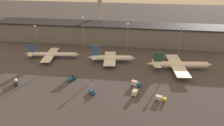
{
  "coord_description": "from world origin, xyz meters",
  "views": [
    {
      "loc": [
        29.73,
        -116.45,
        70.59
      ],
      "look_at": [
        10.85,
        20.66,
        6.0
      ],
      "focal_mm": 35.0,
      "sensor_mm": 36.0,
      "label": 1
    }
  ],
  "objects": [
    {
      "name": "ground",
      "position": [
        0.0,
        0.0,
        0.0
      ],
      "size": [
        600.0,
        600.0,
        0.0
      ],
      "primitive_type": "plane",
      "color": "#423F44"
    },
    {
      "name": "terminal_building",
      "position": [
        0.0,
        79.67,
        9.17
      ],
      "size": [
        217.57,
        23.75,
        18.24
      ],
      "color": "slate",
      "rests_on": "ground"
    },
    {
      "name": "service_vehicle_1",
      "position": [
        28.3,
        -8.71,
        1.95
      ],
      "size": [
        3.86,
        5.53,
        3.58
      ],
      "rotation": [
        0.0,
        0.0,
        1.27
      ],
      "color": "gold",
      "rests_on": "ground"
    },
    {
      "name": "control_tower",
      "position": [
        -13.93,
        107.97,
        26.86
      ],
      "size": [
        9.0,
        9.0,
        46.48
      ],
      "color": "#99999E",
      "rests_on": "ground"
    },
    {
      "name": "lamp_post_3",
      "position": [
        61.42,
        56.96,
        15.37
      ],
      "size": [
        1.8,
        1.8,
        24.04
      ],
      "color": "slate",
      "rests_on": "ground"
    },
    {
      "name": "service_vehicle_3",
      "position": [
        -46.56,
        -6.69,
        1.74
      ],
      "size": [
        5.09,
        6.71,
        3.16
      ],
      "rotation": [
        0.0,
        0.0,
        -1.06
      ],
      "color": "#282D38",
      "rests_on": "ground"
    },
    {
      "name": "lamp_post_0",
      "position": [
        -61.76,
        56.96,
        13.48
      ],
      "size": [
        1.8,
        1.8,
        20.66
      ],
      "color": "slate",
      "rests_on": "ground"
    },
    {
      "name": "lamp_post_1",
      "position": [
        -18.61,
        56.96,
        18.23
      ],
      "size": [
        1.8,
        1.8,
        29.27
      ],
      "color": "slate",
      "rests_on": "ground"
    },
    {
      "name": "airplane_0",
      "position": [
        -39.92,
        36.34,
        3.0
      ],
      "size": [
        44.45,
        30.43,
        11.5
      ],
      "rotation": [
        0.0,
        0.0,
        0.11
      ],
      "color": "white",
      "rests_on": "ground"
    },
    {
      "name": "service_vehicle_4",
      "position": [
        3.34,
        -10.58,
        1.22
      ],
      "size": [
        4.95,
        5.66,
        2.59
      ],
      "rotation": [
        0.0,
        0.0,
        -0.94
      ],
      "color": "#195199",
      "rests_on": "ground"
    },
    {
      "name": "service_vehicle_0",
      "position": [
        28.34,
        1.81,
        1.85
      ],
      "size": [
        6.39,
        4.27,
        3.33
      ],
      "rotation": [
        0.0,
        0.0,
        -0.38
      ],
      "color": "#195199",
      "rests_on": "ground"
    },
    {
      "name": "service_vehicle_5",
      "position": [
        42.61,
        -12.1,
        1.59
      ],
      "size": [
        6.16,
        3.78,
        2.79
      ],
      "rotation": [
        0.0,
        0.0,
        -0.31
      ],
      "color": "gold",
      "rests_on": "ground"
    },
    {
      "name": "airplane_1",
      "position": [
        8.34,
        34.56,
        3.56
      ],
      "size": [
        37.22,
        27.86,
        13.66
      ],
      "rotation": [
        0.0,
        0.0,
        0.11
      ],
      "color": "white",
      "rests_on": "ground"
    },
    {
      "name": "airplane_2",
      "position": [
        58.05,
        28.98,
        3.77
      ],
      "size": [
        46.8,
        38.63,
        13.15
      ],
      "rotation": [
        0.0,
        0.0,
        0.11
      ],
      "color": "white",
      "rests_on": "ground"
    },
    {
      "name": "service_vehicle_2",
      "position": [
        -13.55,
        3.36,
        1.3
      ],
      "size": [
        4.58,
        6.79,
        2.75
      ],
      "rotation": [
        0.0,
        0.0,
        1.15
      ],
      "color": "#195199",
      "rests_on": "ground"
    },
    {
      "name": "lamp_post_2",
      "position": [
        18.64,
        56.96,
        16.09
      ],
      "size": [
        1.8,
        1.8,
        25.34
      ],
      "color": "slate",
      "rests_on": "ground"
    }
  ]
}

